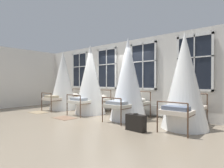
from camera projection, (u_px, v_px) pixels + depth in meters
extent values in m
plane|color=gray|center=(104.00, 117.00, 6.84)|extent=(19.13, 19.13, 0.00)
cube|color=silver|center=(125.00, 77.00, 7.83)|extent=(10.56, 0.10, 3.04)
cube|color=silver|center=(3.00, 78.00, 8.98)|extent=(0.10, 6.75, 3.04)
cube|color=black|center=(80.00, 70.00, 9.57)|extent=(1.13, 0.02, 1.83)
cube|color=silver|center=(80.00, 87.00, 9.59)|extent=(1.13, 0.06, 0.07)
cube|color=silver|center=(80.00, 53.00, 9.56)|extent=(1.13, 0.06, 0.07)
cube|color=silver|center=(73.00, 71.00, 9.92)|extent=(0.07, 0.06, 1.83)
cube|color=silver|center=(87.00, 70.00, 9.23)|extent=(0.07, 0.06, 1.83)
cube|color=silver|center=(80.00, 70.00, 9.57)|extent=(0.04, 0.06, 1.83)
cube|color=silver|center=(80.00, 67.00, 9.57)|extent=(1.13, 0.06, 0.04)
cube|color=black|center=(107.00, 68.00, 8.35)|extent=(1.13, 0.02, 1.83)
cube|color=silver|center=(107.00, 88.00, 8.37)|extent=(1.13, 0.06, 0.07)
cube|color=silver|center=(107.00, 49.00, 8.34)|extent=(1.13, 0.06, 0.07)
cube|color=silver|center=(98.00, 69.00, 8.69)|extent=(0.07, 0.06, 1.83)
cube|color=silver|center=(116.00, 68.00, 8.01)|extent=(0.07, 0.06, 1.83)
cube|color=silver|center=(107.00, 68.00, 8.35)|extent=(0.04, 0.06, 1.83)
cube|color=silver|center=(107.00, 64.00, 8.35)|extent=(1.13, 0.06, 0.04)
cube|color=black|center=(143.00, 66.00, 7.13)|extent=(1.13, 0.02, 1.83)
cube|color=silver|center=(143.00, 89.00, 7.14)|extent=(1.13, 0.06, 0.07)
cube|color=silver|center=(143.00, 44.00, 7.12)|extent=(1.13, 0.06, 0.07)
cube|color=silver|center=(132.00, 67.00, 7.47)|extent=(0.07, 0.06, 1.83)
cube|color=silver|center=(156.00, 65.00, 6.79)|extent=(0.07, 0.06, 1.83)
cube|color=silver|center=(143.00, 66.00, 7.13)|extent=(0.04, 0.06, 1.83)
cube|color=silver|center=(143.00, 62.00, 7.13)|extent=(1.13, 0.06, 0.04)
cube|color=black|center=(194.00, 63.00, 5.91)|extent=(1.13, 0.02, 1.83)
cube|color=silver|center=(194.00, 90.00, 5.92)|extent=(1.13, 0.06, 0.07)
cube|color=silver|center=(195.00, 36.00, 5.90)|extent=(1.13, 0.06, 0.07)
cube|color=silver|center=(178.00, 64.00, 6.25)|extent=(0.07, 0.06, 1.83)
cube|color=silver|center=(213.00, 62.00, 5.57)|extent=(0.07, 0.06, 1.83)
cube|color=silver|center=(194.00, 63.00, 5.91)|extent=(0.04, 0.06, 1.83)
cube|color=silver|center=(194.00, 57.00, 5.91)|extent=(1.13, 0.06, 0.04)
cube|color=silver|center=(123.00, 107.00, 7.75)|extent=(6.30, 0.10, 0.36)
cylinder|color=#4C3323|center=(73.00, 98.00, 9.71)|extent=(0.04, 0.04, 0.94)
cylinder|color=#4C3323|center=(83.00, 98.00, 9.22)|extent=(0.04, 0.04, 0.94)
cylinder|color=#4C3323|center=(42.00, 102.00, 8.34)|extent=(0.04, 0.04, 0.81)
cylinder|color=#4C3323|center=(51.00, 103.00, 7.85)|extent=(0.04, 0.04, 0.81)
cylinder|color=#4C3323|center=(58.00, 99.00, 9.02)|extent=(0.05, 1.78, 0.03)
cylinder|color=#4C3323|center=(68.00, 100.00, 8.53)|extent=(0.05, 1.78, 0.03)
cylinder|color=#4C3323|center=(78.00, 89.00, 9.46)|extent=(0.77, 0.04, 0.03)
cylinder|color=#4C3323|center=(46.00, 93.00, 8.09)|extent=(0.77, 0.04, 0.03)
cube|color=beige|center=(63.00, 98.00, 8.78)|extent=(0.81, 1.81, 0.11)
ellipsoid|color=silver|center=(74.00, 95.00, 9.28)|extent=(0.60, 0.41, 0.14)
cube|color=tan|center=(51.00, 97.00, 8.29)|extent=(0.64, 0.37, 0.10)
cone|color=white|center=(63.00, 80.00, 8.77)|extent=(1.29, 1.29, 2.80)
cylinder|color=#4C3323|center=(98.00, 100.00, 8.55)|extent=(0.04, 0.04, 0.94)
cylinder|color=#4C3323|center=(111.00, 101.00, 8.07)|extent=(0.04, 0.04, 0.94)
cylinder|color=#4C3323|center=(67.00, 105.00, 7.16)|extent=(0.04, 0.04, 0.81)
cylinder|color=#4C3323|center=(80.00, 107.00, 6.68)|extent=(0.04, 0.04, 0.81)
cylinder|color=#4C3323|center=(84.00, 101.00, 7.86)|extent=(0.08, 1.78, 0.03)
cylinder|color=#4C3323|center=(97.00, 102.00, 7.37)|extent=(0.08, 1.78, 0.03)
cylinder|color=#4C3323|center=(104.00, 90.00, 8.31)|extent=(0.77, 0.05, 0.03)
cylinder|color=#4C3323|center=(73.00, 95.00, 6.91)|extent=(0.77, 0.05, 0.03)
cube|color=silver|center=(90.00, 100.00, 7.61)|extent=(0.83, 1.82, 0.11)
ellipsoid|color=beige|center=(101.00, 96.00, 8.12)|extent=(0.61, 0.41, 0.14)
cube|color=#8C939E|center=(79.00, 99.00, 7.12)|extent=(0.65, 0.38, 0.10)
cone|color=white|center=(90.00, 79.00, 7.60)|extent=(1.29, 1.29, 2.86)
cylinder|color=#4C3323|center=(133.00, 103.00, 7.30)|extent=(0.04, 0.04, 0.94)
cylinder|color=#4C3323|center=(150.00, 104.00, 6.80)|extent=(0.04, 0.04, 0.94)
cylinder|color=#4C3323|center=(102.00, 110.00, 5.96)|extent=(0.04, 0.04, 0.81)
cylinder|color=#4C3323|center=(121.00, 112.00, 5.45)|extent=(0.04, 0.04, 0.81)
cylinder|color=#4C3323|center=(119.00, 105.00, 6.63)|extent=(0.06, 1.78, 0.03)
cylinder|color=#4C3323|center=(137.00, 107.00, 6.13)|extent=(0.06, 1.78, 0.03)
cylinder|color=#4C3323|center=(141.00, 91.00, 7.05)|extent=(0.77, 0.04, 0.03)
cylinder|color=#4C3323|center=(111.00, 98.00, 5.70)|extent=(0.77, 0.04, 0.03)
cube|color=#B7B2A3|center=(128.00, 104.00, 6.38)|extent=(0.81, 1.81, 0.11)
ellipsoid|color=silver|center=(138.00, 99.00, 6.87)|extent=(0.60, 0.41, 0.14)
cube|color=#8C939E|center=(117.00, 103.00, 5.90)|extent=(0.64, 0.37, 0.10)
cone|color=white|center=(128.00, 78.00, 6.37)|extent=(1.29, 1.29, 2.86)
cylinder|color=#4C3323|center=(182.00, 107.00, 6.10)|extent=(0.04, 0.04, 0.94)
cylinder|color=#4C3323|center=(207.00, 109.00, 5.60)|extent=(0.04, 0.04, 0.94)
cylinder|color=#4C3323|center=(157.00, 117.00, 4.74)|extent=(0.04, 0.04, 0.81)
cylinder|color=#4C3323|center=(188.00, 121.00, 4.24)|extent=(0.04, 0.04, 0.81)
cylinder|color=#4C3323|center=(171.00, 110.00, 5.42)|extent=(0.05, 1.78, 0.03)
cylinder|color=#4C3323|center=(199.00, 113.00, 4.92)|extent=(0.05, 1.78, 0.03)
cylinder|color=#4C3323|center=(194.00, 94.00, 5.84)|extent=(0.77, 0.04, 0.03)
cylinder|color=#4C3323|center=(172.00, 102.00, 4.49)|extent=(0.77, 0.04, 0.03)
cube|color=beige|center=(184.00, 109.00, 5.17)|extent=(0.81, 1.81, 0.11)
ellipsoid|color=beige|center=(192.00, 103.00, 5.66)|extent=(0.60, 0.41, 0.14)
cube|color=slate|center=(176.00, 108.00, 4.69)|extent=(0.64, 0.37, 0.10)
cone|color=white|center=(184.00, 80.00, 5.16)|extent=(1.29, 1.29, 2.72)
cube|color=#8E7A5B|center=(38.00, 112.00, 7.83)|extent=(0.81, 0.58, 0.01)
cube|color=brown|center=(65.00, 118.00, 6.61)|extent=(0.81, 0.57, 0.01)
cube|color=black|center=(136.00, 123.00, 4.88)|extent=(0.57, 0.23, 0.44)
cube|color=tan|center=(138.00, 122.00, 4.96)|extent=(0.50, 0.04, 0.03)
torus|color=black|center=(136.00, 114.00, 4.88)|extent=(0.15, 0.15, 0.02)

